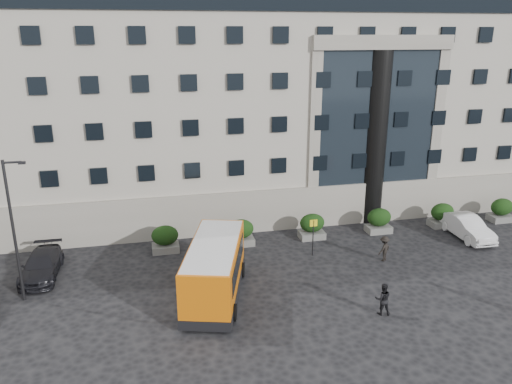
% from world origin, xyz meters
% --- Properties ---
extents(ground, '(120.00, 120.00, 0.00)m').
position_xyz_m(ground, '(0.00, 0.00, 0.00)').
color(ground, black).
rests_on(ground, ground).
extents(civic_building, '(44.00, 24.00, 18.00)m').
position_xyz_m(civic_building, '(6.00, 22.00, 9.00)').
color(civic_building, '#A79F93').
rests_on(civic_building, ground).
extents(entrance_column, '(1.80, 1.80, 13.00)m').
position_xyz_m(entrance_column, '(12.00, 10.30, 6.50)').
color(entrance_column, black).
rests_on(entrance_column, ground).
extents(hedge_a, '(1.80, 1.26, 1.84)m').
position_xyz_m(hedge_a, '(-4.00, 7.80, 0.93)').
color(hedge_a, '#5D5D5A').
rests_on(hedge_a, ground).
extents(hedge_b, '(1.80, 1.26, 1.84)m').
position_xyz_m(hedge_b, '(1.20, 7.80, 0.93)').
color(hedge_b, '#5D5D5A').
rests_on(hedge_b, ground).
extents(hedge_c, '(1.80, 1.26, 1.84)m').
position_xyz_m(hedge_c, '(6.40, 7.80, 0.93)').
color(hedge_c, '#5D5D5A').
rests_on(hedge_c, ground).
extents(hedge_d, '(1.80, 1.26, 1.84)m').
position_xyz_m(hedge_d, '(11.60, 7.80, 0.93)').
color(hedge_d, '#5D5D5A').
rests_on(hedge_d, ground).
extents(hedge_e, '(1.80, 1.26, 1.84)m').
position_xyz_m(hedge_e, '(16.80, 7.80, 0.93)').
color(hedge_e, '#5D5D5A').
rests_on(hedge_e, ground).
extents(hedge_f, '(1.80, 1.26, 1.84)m').
position_xyz_m(hedge_f, '(22.00, 7.80, 0.93)').
color(hedge_f, '#5D5D5A').
rests_on(hedge_f, ground).
extents(street_lamp, '(1.16, 0.18, 8.00)m').
position_xyz_m(street_lamp, '(-11.94, 3.00, 4.37)').
color(street_lamp, '#262628').
rests_on(street_lamp, ground).
extents(bus_stop_sign, '(0.50, 0.08, 2.52)m').
position_xyz_m(bus_stop_sign, '(5.50, 5.00, 1.73)').
color(bus_stop_sign, '#262628').
rests_on(bus_stop_sign, ground).
extents(minibus, '(4.65, 8.04, 3.18)m').
position_xyz_m(minibus, '(-1.59, 1.09, 1.75)').
color(minibus, '#D26209').
rests_on(minibus, ground).
extents(red_truck, '(3.21, 5.81, 2.98)m').
position_xyz_m(red_truck, '(-12.77, 15.06, 1.52)').
color(red_truck, maroon).
rests_on(red_truck, ground).
extents(parked_car_c, '(2.17, 5.01, 1.44)m').
position_xyz_m(parked_car_c, '(-11.50, 5.81, 0.72)').
color(parked_car_c, black).
rests_on(parked_car_c, ground).
extents(parked_car_d, '(3.16, 5.53, 1.45)m').
position_xyz_m(parked_car_d, '(-11.82, 16.00, 0.73)').
color(parked_car_d, black).
rests_on(parked_car_d, ground).
extents(white_taxi, '(1.74, 4.91, 1.61)m').
position_xyz_m(white_taxi, '(17.33, 5.48, 0.81)').
color(white_taxi, silver).
rests_on(white_taxi, ground).
extents(pedestrian_b, '(0.99, 0.85, 1.76)m').
position_xyz_m(pedestrian_b, '(6.71, -2.70, 0.88)').
color(pedestrian_b, black).
rests_on(pedestrian_b, ground).
extents(pedestrian_c, '(1.25, 1.10, 1.68)m').
position_xyz_m(pedestrian_c, '(9.75, 3.23, 0.84)').
color(pedestrian_c, black).
rests_on(pedestrian_c, ground).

